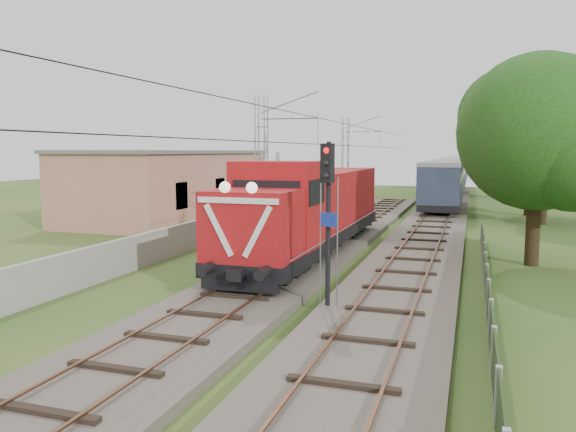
% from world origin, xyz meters
% --- Properties ---
extents(ground, '(140.00, 140.00, 0.00)m').
position_xyz_m(ground, '(0.00, 0.00, 0.00)').
color(ground, '#26491B').
rests_on(ground, ground).
extents(track_main, '(4.20, 70.00, 0.45)m').
position_xyz_m(track_main, '(0.00, 7.00, 0.18)').
color(track_main, '#6B6054').
rests_on(track_main, ground).
extents(track_side, '(4.20, 80.00, 0.45)m').
position_xyz_m(track_side, '(5.00, 20.00, 0.18)').
color(track_side, '#6B6054').
rests_on(track_side, ground).
extents(catenary, '(3.31, 70.00, 8.00)m').
position_xyz_m(catenary, '(-2.95, 12.00, 4.05)').
color(catenary, gray).
rests_on(catenary, ground).
extents(boundary_wall, '(0.25, 40.00, 1.50)m').
position_xyz_m(boundary_wall, '(-6.50, 12.00, 0.75)').
color(boundary_wall, '#9E9E99').
rests_on(boundary_wall, ground).
extents(station_building, '(8.40, 20.40, 5.22)m').
position_xyz_m(station_building, '(-15.00, 24.00, 2.63)').
color(station_building, tan).
rests_on(station_building, ground).
extents(fence, '(0.12, 32.00, 1.20)m').
position_xyz_m(fence, '(8.00, 3.00, 0.60)').
color(fence, black).
rests_on(fence, ground).
extents(locomotive, '(3.23, 18.46, 4.69)m').
position_xyz_m(locomotive, '(0.00, 10.94, 2.38)').
color(locomotive, black).
rests_on(locomotive, ground).
extents(coach_rake, '(3.16, 70.51, 3.65)m').
position_xyz_m(coach_rake, '(5.00, 62.36, 2.61)').
color(coach_rake, black).
rests_on(coach_rake, ground).
extents(signal_post, '(0.57, 0.47, 5.44)m').
position_xyz_m(signal_post, '(3.17, 1.55, 3.74)').
color(signal_post, black).
rests_on(signal_post, ground).
extents(tree_a, '(7.31, 6.97, 9.48)m').
position_xyz_m(tree_a, '(10.16, 12.01, 5.91)').
color(tree_a, '#342615').
rests_on(tree_a, ground).
extents(tree_b, '(8.15, 7.76, 10.57)m').
position_xyz_m(tree_b, '(12.31, 27.76, 6.60)').
color(tree_b, '#342615').
rests_on(tree_b, ground).
extents(tree_c, '(7.94, 7.56, 10.30)m').
position_xyz_m(tree_c, '(11.81, 33.44, 6.42)').
color(tree_c, '#342615').
rests_on(tree_c, ground).
extents(tree_d, '(7.78, 7.41, 10.09)m').
position_xyz_m(tree_d, '(12.21, 48.85, 6.29)').
color(tree_d, '#342615').
rests_on(tree_d, ground).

